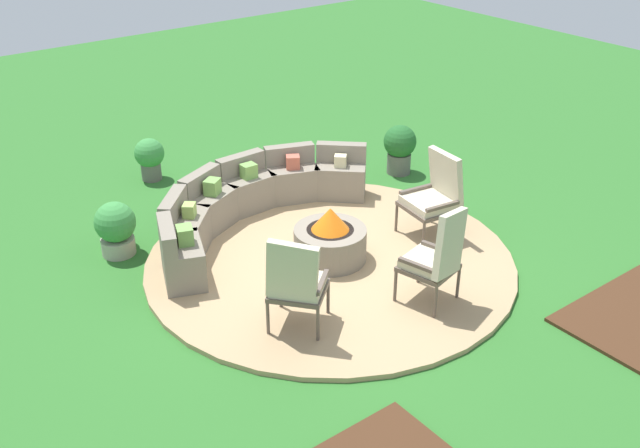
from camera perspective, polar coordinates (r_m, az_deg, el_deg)
ground_plane at (r=8.99m, az=0.77°, el=-3.01°), size 24.00×24.00×0.00m
patio_circle at (r=8.98m, az=0.78°, el=-2.84°), size 4.45×4.45×0.06m
fire_pit at (r=8.83m, az=0.79°, el=-1.22°), size 0.87×0.87×0.68m
curved_stone_bench at (r=9.65m, az=-5.73°, el=1.63°), size 3.56×1.75×0.74m
lounge_chair_front_left at (r=7.47m, az=-1.87°, el=-4.47°), size 0.77×0.79×1.11m
lounge_chair_front_right at (r=7.96m, az=9.01°, el=-2.49°), size 0.66×0.67×1.17m
lounge_chair_back_left at (r=9.36m, az=8.87°, el=2.30°), size 0.70×0.69×1.11m
potted_plant_0 at (r=9.58m, az=-15.29°, el=-0.20°), size 0.30×0.30×0.49m
potted_plant_1 at (r=11.30m, az=-13.00°, el=5.08°), size 0.44×0.44×0.64m
potted_plant_2 at (r=11.28m, az=6.17°, el=5.93°), size 0.50×0.50×0.76m
potted_plant_3 at (r=9.35m, az=-15.48°, el=-0.25°), size 0.50×0.50×0.69m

